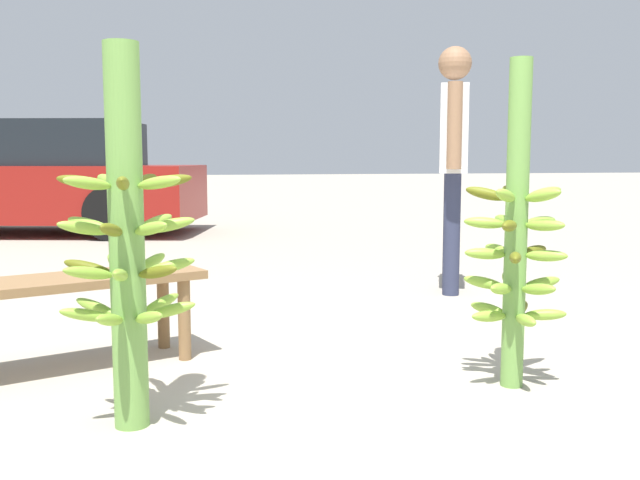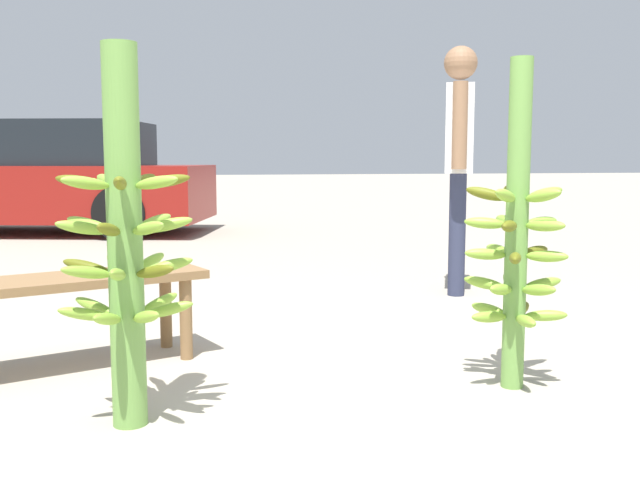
{
  "view_description": "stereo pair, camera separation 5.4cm",
  "coord_description": "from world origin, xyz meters",
  "px_view_note": "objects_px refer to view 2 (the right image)",
  "views": [
    {
      "loc": [
        -0.72,
        -2.38,
        0.96
      ],
      "look_at": [
        0.01,
        0.57,
        0.61
      ],
      "focal_mm": 40.0,
      "sensor_mm": 36.0,
      "label": 1
    },
    {
      "loc": [
        -0.67,
        -2.39,
        0.96
      ],
      "look_at": [
        0.01,
        0.57,
        0.61
      ],
      "focal_mm": 40.0,
      "sensor_mm": 36.0,
      "label": 2
    }
  ],
  "objects_px": {
    "banana_stalk_center": "(516,239)",
    "parked_car": "(40,180)",
    "market_bench": "(76,292)",
    "vendor_person": "(459,146)",
    "banana_stalk_left": "(125,241)"
  },
  "relations": [
    {
      "from": "banana_stalk_center",
      "to": "market_bench",
      "type": "relative_size",
      "value": 1.13
    },
    {
      "from": "market_bench",
      "to": "parked_car",
      "type": "height_order",
      "value": "parked_car"
    },
    {
      "from": "banana_stalk_center",
      "to": "parked_car",
      "type": "distance_m",
      "value": 7.72
    },
    {
      "from": "banana_stalk_center",
      "to": "market_bench",
      "type": "bearing_deg",
      "value": 159.13
    },
    {
      "from": "market_bench",
      "to": "parked_car",
      "type": "bearing_deg",
      "value": 79.51
    },
    {
      "from": "banana_stalk_left",
      "to": "banana_stalk_center",
      "type": "distance_m",
      "value": 1.57
    },
    {
      "from": "parked_car",
      "to": "banana_stalk_center",
      "type": "bearing_deg",
      "value": -142.09
    },
    {
      "from": "vendor_person",
      "to": "parked_car",
      "type": "xyz_separation_m",
      "value": [
        -3.57,
        5.1,
        -0.36
      ]
    },
    {
      "from": "vendor_person",
      "to": "market_bench",
      "type": "distance_m",
      "value": 2.88
    },
    {
      "from": "vendor_person",
      "to": "market_bench",
      "type": "height_order",
      "value": "vendor_person"
    },
    {
      "from": "banana_stalk_left",
      "to": "parked_car",
      "type": "xyz_separation_m",
      "value": [
        -1.37,
        7.22,
        0.02
      ]
    },
    {
      "from": "parked_car",
      "to": "market_bench",
      "type": "bearing_deg",
      "value": -154.64
    },
    {
      "from": "market_bench",
      "to": "banana_stalk_left",
      "type": "bearing_deg",
      "value": -91.98
    },
    {
      "from": "market_bench",
      "to": "banana_stalk_center",
      "type": "bearing_deg",
      "value": -41.19
    },
    {
      "from": "banana_stalk_center",
      "to": "parked_car",
      "type": "bearing_deg",
      "value": 112.37
    }
  ]
}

